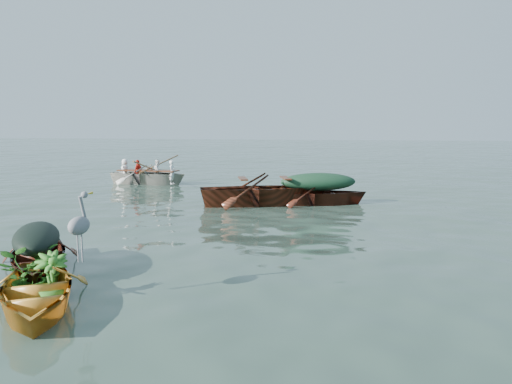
% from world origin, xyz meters
% --- Properties ---
extents(ground, '(140.00, 140.00, 0.00)m').
position_xyz_m(ground, '(0.00, 0.00, 0.00)').
color(ground, '#33483B').
rests_on(ground, ground).
extents(yellow_dinghy, '(2.74, 3.25, 0.81)m').
position_xyz_m(yellow_dinghy, '(-1.37, -4.37, 0.00)').
color(yellow_dinghy, orange).
rests_on(yellow_dinghy, ground).
extents(dark_covered_boat, '(2.82, 3.48, 0.81)m').
position_xyz_m(dark_covered_boat, '(-2.33, -2.99, 0.00)').
color(dark_covered_boat, '#541D13').
rests_on(dark_covered_boat, ground).
extents(green_tarp_boat, '(4.17, 2.29, 0.90)m').
position_xyz_m(green_tarp_boat, '(1.36, 4.69, 0.00)').
color(green_tarp_boat, '#4C1C11').
rests_on(green_tarp_boat, ground).
extents(open_wooden_boat, '(5.36, 3.23, 1.24)m').
position_xyz_m(open_wooden_boat, '(-0.14, 4.26, 0.00)').
color(open_wooden_boat, '#5E2717').
rests_on(open_wooden_boat, ground).
extents(rowed_boat, '(4.42, 1.58, 1.04)m').
position_xyz_m(rowed_boat, '(-5.58, 8.36, 0.00)').
color(rowed_boat, beige).
rests_on(rowed_boat, ground).
extents(dark_tarp_cover, '(1.55, 1.91, 0.40)m').
position_xyz_m(dark_tarp_cover, '(-2.33, -2.99, 0.60)').
color(dark_tarp_cover, black).
rests_on(dark_tarp_cover, dark_covered_boat).
extents(green_tarp_cover, '(2.29, 1.26, 0.52)m').
position_xyz_m(green_tarp_cover, '(1.36, 4.69, 0.71)').
color(green_tarp_cover, '#14321D').
rests_on(green_tarp_cover, green_tarp_boat).
extents(thwart_benches, '(2.73, 1.77, 0.04)m').
position_xyz_m(thwart_benches, '(-0.14, 4.26, 0.64)').
color(thwart_benches, '#431F0F').
rests_on(thwart_benches, open_wooden_boat).
extents(heron, '(0.45, 0.49, 0.92)m').
position_xyz_m(heron, '(-0.93, -4.03, 0.86)').
color(heron, gray).
rests_on(heron, yellow_dinghy).
extents(dinghy_weeds, '(1.08, 1.14, 0.60)m').
position_xyz_m(dinghy_weeds, '(-1.64, -3.89, 0.70)').
color(dinghy_weeds, '#316A1C').
rests_on(dinghy_weeds, yellow_dinghy).
extents(rowers, '(3.11, 1.37, 0.76)m').
position_xyz_m(rowers, '(-5.58, 8.36, 0.90)').
color(rowers, white).
rests_on(rowers, rowed_boat).
extents(oars, '(0.77, 2.63, 0.06)m').
position_xyz_m(oars, '(-5.58, 8.36, 0.55)').
color(oars, brown).
rests_on(oars, rowed_boat).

